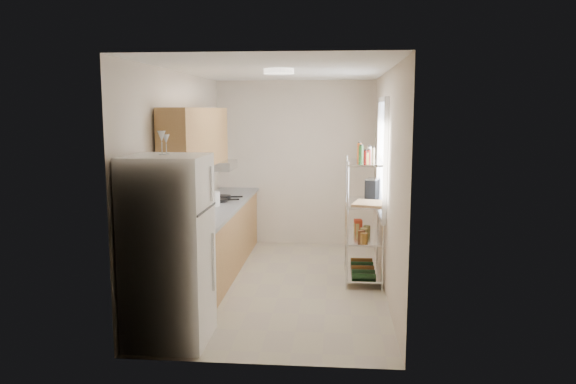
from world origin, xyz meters
name	(u,v)px	position (x,y,z in m)	size (l,w,h in m)	color
room	(282,181)	(0.00, 0.00, 1.30)	(2.52, 4.42, 2.62)	#AB9D8B
counter_run	(216,239)	(-0.92, 0.44, 0.45)	(0.63, 3.51, 0.90)	#AE824A
upper_cabinets	(197,137)	(-1.05, 0.10, 1.81)	(0.33, 2.20, 0.72)	#AE824A
range_hood	(216,165)	(-1.00, 0.90, 1.39)	(0.50, 0.60, 0.12)	#B7BABC
window	(382,158)	(1.23, 0.35, 1.55)	(0.06, 1.00, 1.46)	white
bakers_rack	(364,194)	(1.00, 0.30, 1.11)	(0.45, 0.90, 1.73)	silver
ceiling_dome	(279,71)	(0.00, -0.30, 2.57)	(0.34, 0.34, 0.06)	white
refrigerator	(169,250)	(-0.87, -1.77, 0.87)	(0.72, 0.72, 1.74)	white
wine_glass_a	(166,144)	(-0.89, -1.69, 1.83)	(0.07, 0.07, 0.18)	silver
wine_glass_b	(162,143)	(-0.91, -1.73, 1.85)	(0.08, 0.08, 0.22)	silver
rice_cooker	(211,199)	(-0.97, 0.44, 0.99)	(0.23, 0.23, 0.18)	white
frying_pan_large	(218,200)	(-0.94, 0.76, 0.92)	(0.25, 0.25, 0.04)	black
frying_pan_small	(223,197)	(-0.94, 1.05, 0.92)	(0.23, 0.23, 0.05)	black
cutting_board	(369,204)	(1.06, 0.05, 1.03)	(0.36, 0.46, 0.03)	tan
espresso_machine	(372,188)	(1.13, 0.63, 1.14)	(0.14, 0.21, 0.25)	black
storage_bag	(358,225)	(0.95, 0.63, 0.64)	(0.10, 0.13, 0.15)	#992A12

